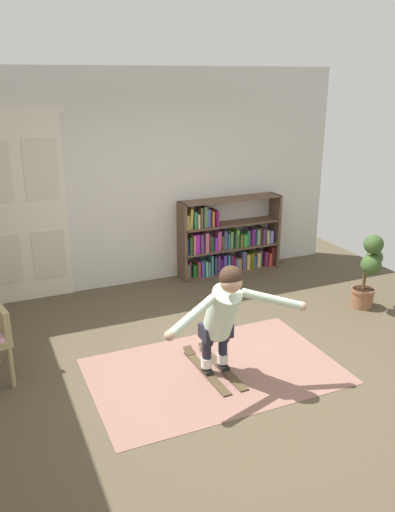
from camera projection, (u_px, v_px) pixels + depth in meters
The scene contains 8 objects.
ground_plane at pixel (219, 368), 5.22m from camera, with size 7.20×7.20×0.00m, color #4D422F.
back_wall at pixel (136, 180), 7.00m from camera, with size 6.00×0.10×2.90m, color beige.
double_door at pixel (22, 208), 6.44m from camera, with size 1.22×0.05×2.45m.
rug at pixel (214, 371), 5.17m from camera, with size 2.43×1.55×0.01m, color #845D51.
bookshelf at pixel (226, 243), 7.62m from camera, with size 1.55×0.30×1.12m.
potted_plant at pixel (369, 271), 6.42m from camera, with size 0.38×0.38×0.98m.
skis_pair at pixel (213, 368), 5.19m from camera, with size 0.30×0.92×0.07m.
person_skier at pixel (223, 312), 4.80m from camera, with size 1.42×0.64×1.13m.
Camera 1 is at (-2.04, -4.09, 2.78)m, focal length 36.50 mm.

